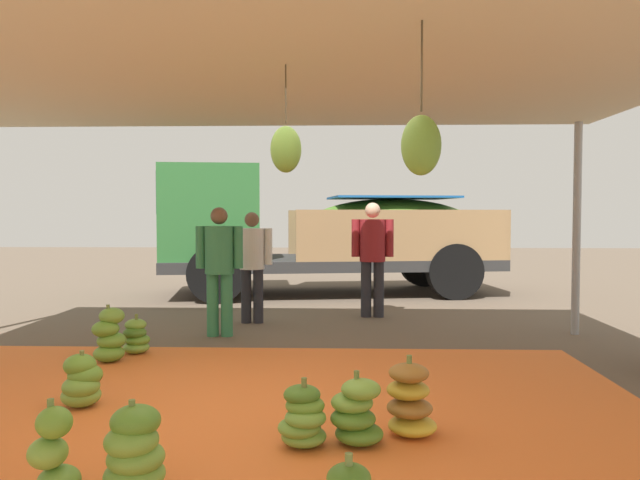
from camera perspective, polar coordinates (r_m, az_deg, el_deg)
The scene contains 15 objects.
ground_plane at distance 7.76m, azimuth -4.26°, elevation -8.94°, with size 40.00×40.00×0.00m, color brown.
tarp_orange at distance 4.88m, azimuth -8.24°, elevation -15.82°, with size 6.58×4.67×0.01m, color orange.
tent_canopy at distance 4.68m, azimuth -8.53°, elevation 16.32°, with size 8.00×7.00×2.74m.
banana_bunch_2 at distance 4.19m, azimuth -1.58°, elevation -16.17°, with size 0.43×0.42×0.45m.
banana_bunch_4 at distance 4.41m, azimuth 8.33°, elevation -14.61°, with size 0.46×0.45×0.55m.
banana_bunch_5 at distance 3.75m, azimuth -23.42°, elevation -17.88°, with size 0.34×0.32×0.54m.
banana_bunch_6 at distance 6.77m, azimuth -18.92°, elevation -8.46°, with size 0.42×0.42×0.59m.
banana_bunch_8 at distance 3.71m, azimuth -16.81°, elevation -18.23°, with size 0.45×0.45×0.50m.
banana_bunch_9 at distance 5.32m, azimuth -21.20°, elevation -12.17°, with size 0.43×0.44×0.45m.
banana_bunch_10 at distance 4.24m, azimuth 3.37°, elevation -15.72°, with size 0.43×0.42×0.49m.
banana_bunch_11 at distance 7.08m, azimuth -16.67°, elevation -8.63°, with size 0.37×0.36×0.43m.
cargo_truck_main at distance 11.69m, azimuth -0.06°, elevation 0.88°, with size 6.44×3.09×2.40m.
worker_0 at distance 9.11m, azimuth 4.89°, elevation -0.97°, with size 0.62×0.38×1.69m.
worker_1 at distance 8.64m, azimuth -6.31°, elevation -1.71°, with size 0.57×0.35×1.55m.
worker_2 at distance 7.76m, azimuth -9.30°, elevation -1.95°, with size 0.59×0.36×1.61m.
Camera 1 is at (0.83, -4.56, 1.53)m, focal length 34.55 mm.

